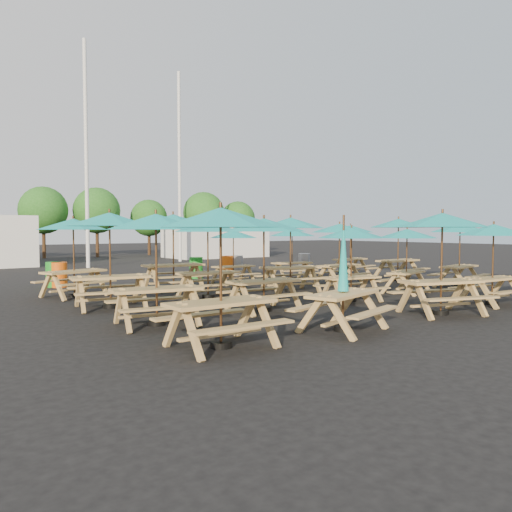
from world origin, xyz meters
TOP-DOWN VIEW (x-y plane):
  - ground at (0.00, 0.00)m, footprint 120.00×120.00m
  - picnic_unit_0 at (-5.85, -5.53)m, footprint 2.18×2.18m
  - picnic_unit_1 at (-5.88, -3.01)m, footprint 2.42×2.42m
  - picnic_unit_2 at (-5.85, -0.13)m, footprint 2.55×2.55m
  - picnic_unit_3 at (-5.97, 2.63)m, footprint 2.67×2.67m
  - picnic_unit_4 at (-3.13, -5.76)m, footprint 2.18×2.02m
  - picnic_unit_5 at (-2.93, -2.87)m, footprint 2.16×2.16m
  - picnic_unit_6 at (-2.81, 0.06)m, footprint 2.08×2.08m
  - picnic_unit_7 at (-2.71, 2.54)m, footprint 2.44×2.44m
  - picnic_unit_8 at (0.19, -5.76)m, footprint 2.76×2.76m
  - picnic_unit_9 at (0.10, -2.95)m, footprint 2.20×2.20m
  - picnic_unit_10 at (0.15, -0.22)m, footprint 2.64×2.64m
  - picnic_unit_11 at (-0.07, 2.85)m, footprint 1.82×1.82m
  - picnic_unit_12 at (2.72, -5.64)m, footprint 2.11×2.11m
  - picnic_unit_13 at (2.87, -2.73)m, footprint 2.26×2.26m
  - picnic_unit_14 at (2.72, 0.10)m, footprint 2.28×2.28m
  - picnic_unit_15 at (2.80, 2.85)m, footprint 2.15×2.15m
  - picnic_unit_17 at (5.74, -2.79)m, footprint 2.38×2.38m
  - picnic_unit_18 at (5.92, -0.00)m, footprint 2.37×2.37m
  - picnic_unit_19 at (6.03, 2.67)m, footprint 2.30×2.30m
  - waste_bin_0 at (-5.66, 5.54)m, footprint 0.55×0.55m
  - waste_bin_1 at (-5.79, 5.72)m, footprint 0.55×0.55m
  - waste_bin_2 at (-0.18, 5.51)m, footprint 0.55×0.55m
  - waste_bin_3 at (1.45, 5.70)m, footprint 0.55×0.55m
  - waste_bin_4 at (1.93, 5.62)m, footprint 0.55×0.55m
  - waste_bin_5 at (5.61, 5.27)m, footprint 0.55×0.55m
  - mast_0 at (-2.00, 14.00)m, footprint 0.20×0.20m
  - mast_1 at (4.50, 16.00)m, footprint 0.20×0.20m
  - event_tent_1 at (9.00, 19.00)m, footprint 7.00×4.00m
  - tree_3 at (-1.75, 24.72)m, footprint 3.36×3.36m
  - tree_4 at (1.90, 24.26)m, footprint 3.41×3.41m
  - tree_5 at (6.22, 24.67)m, footprint 2.94×2.94m
  - tree_6 at (10.23, 22.90)m, footprint 3.38×3.38m
  - tree_7 at (13.63, 22.92)m, footprint 2.95×2.95m

SIDE VIEW (x-z plane):
  - ground at x=0.00m, z-range 0.00..0.00m
  - waste_bin_0 at x=-5.66m, z-range 0.00..0.89m
  - waste_bin_1 at x=-5.79m, z-range 0.00..0.89m
  - waste_bin_2 at x=-0.18m, z-range 0.00..0.89m
  - waste_bin_3 at x=1.45m, z-range 0.00..0.89m
  - waste_bin_4 at x=1.93m, z-range 0.00..0.89m
  - waste_bin_5 at x=5.61m, z-range 0.00..0.89m
  - picnic_unit_4 at x=-3.13m, z-range -0.21..2.11m
  - event_tent_1 at x=9.00m, z-range 0.00..2.60m
  - picnic_unit_11 at x=-0.07m, z-range 0.74..2.77m
  - picnic_unit_13 at x=2.87m, z-range 0.76..2.83m
  - picnic_unit_15 at x=2.80m, z-range 0.76..2.84m
  - picnic_unit_9 at x=0.10m, z-range 0.77..2.87m
  - picnic_unit_12 at x=2.72m, z-range 0.80..3.00m
  - picnic_unit_19 at x=6.03m, z-range 0.82..3.07m
  - picnic_unit_14 at x=2.72m, z-range 0.83..3.09m
  - picnic_unit_17 at x=5.74m, z-range 0.83..3.11m
  - picnic_unit_6 at x=-2.81m, z-range 0.84..3.15m
  - picnic_unit_5 at x=-2.93m, z-range 0.85..3.18m
  - picnic_unit_1 at x=-5.88m, z-range 0.87..3.25m
  - picnic_unit_3 at x=-5.97m, z-range 0.87..3.25m
  - picnic_unit_0 at x=-5.85m, z-range 0.88..3.31m
  - picnic_unit_10 at x=0.15m, z-range 0.89..3.34m
  - picnic_unit_8 at x=0.19m, z-range 0.89..3.34m
  - picnic_unit_18 at x=5.92m, z-range 0.91..3.39m
  - picnic_unit_2 at x=-5.85m, z-range 0.91..3.40m
  - picnic_unit_7 at x=-2.71m, z-range 0.94..3.51m
  - tree_5 at x=6.22m, z-range 0.75..5.20m
  - tree_7 at x=13.63m, z-range 0.75..5.23m
  - tree_3 at x=-1.75m, z-range 0.86..5.95m
  - tree_6 at x=10.23m, z-range 0.86..5.99m
  - tree_4 at x=1.90m, z-range 0.87..6.04m
  - mast_0 at x=-2.00m, z-range 0.00..12.00m
  - mast_1 at x=4.50m, z-range 0.00..12.00m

